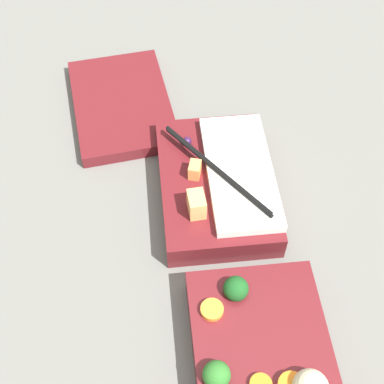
# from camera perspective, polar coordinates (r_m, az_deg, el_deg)

# --- Properties ---
(ground_plane) EXTENTS (3.00, 3.00, 0.00)m
(ground_plane) POSITION_cam_1_polar(r_m,az_deg,el_deg) (0.66, 3.95, -9.24)
(ground_plane) COLOR slate
(bento_tray_vegetable) EXTENTS (0.22, 0.15, 0.07)m
(bento_tray_vegetable) POSITION_cam_1_polar(r_m,az_deg,el_deg) (0.59, 7.73, -18.38)
(bento_tray_vegetable) COLOR maroon
(bento_tray_vegetable) RESTS_ON ground_plane
(bento_tray_rice) EXTENTS (0.22, 0.15, 0.07)m
(bento_tray_rice) POSITION_cam_1_polar(r_m,az_deg,el_deg) (0.71, 2.86, 0.94)
(bento_tray_rice) COLOR maroon
(bento_tray_rice) RESTS_ON ground_plane
(bento_lid) EXTENTS (0.23, 0.17, 0.02)m
(bento_lid) POSITION_cam_1_polar(r_m,az_deg,el_deg) (0.84, -7.50, 9.25)
(bento_lid) COLOR maroon
(bento_lid) RESTS_ON ground_plane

